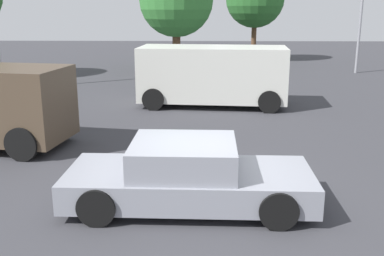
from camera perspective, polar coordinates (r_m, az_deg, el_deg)
name	(u,v)px	position (r m, az deg, el deg)	size (l,w,h in m)	color
ground_plane	(199,203)	(8.40, 0.83, -9.36)	(80.00, 80.00, 0.00)	#38383D
sedan_foreground	(188,176)	(8.12, -0.53, -6.06)	(4.36, 1.97, 1.18)	gray
van_white	(212,74)	(16.30, 2.57, 6.76)	(5.29, 2.62, 2.09)	silver
tree_back_left	(176,0)	(25.19, -2.00, 15.72)	(3.96, 3.96, 5.79)	brown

